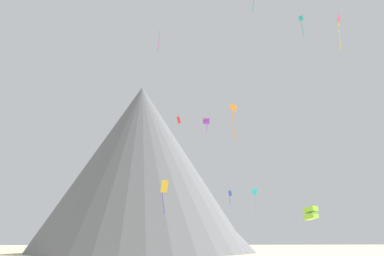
% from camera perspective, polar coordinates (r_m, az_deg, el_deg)
% --- Properties ---
extents(rock_massif, '(82.25, 82.25, 45.41)m').
position_cam_1_polar(rock_massif, '(136.73, -5.09, -5.47)').
color(rock_massif, slate).
rests_on(rock_massif, ground_plane).
extents(kite_red_mid, '(0.76, 0.70, 1.24)m').
position_cam_1_polar(kite_red_mid, '(84.55, -1.52, 0.94)').
color(kite_red_mid, red).
extents(kite_blue_low, '(0.64, 0.86, 2.51)m').
position_cam_1_polar(kite_blue_low, '(92.87, 4.38, -7.58)').
color(kite_blue_low, blue).
extents(kite_cyan_low, '(1.06, 0.39, 4.02)m').
position_cam_1_polar(kite_cyan_low, '(87.73, 7.18, -7.54)').
color(kite_cyan_low, '#33BCDB').
extents(kite_violet_mid, '(1.27, 1.33, 2.71)m').
position_cam_1_polar(kite_violet_mid, '(95.37, 1.64, 0.78)').
color(kite_violet_mid, purple).
extents(kite_lime_low, '(1.87, 1.87, 1.60)m').
position_cam_1_polar(kite_lime_low, '(58.81, 13.45, -9.46)').
color(kite_lime_low, '#8CD133').
extents(kite_gold_low, '(1.04, 1.04, 4.22)m').
position_cam_1_polar(kite_gold_low, '(62.96, -3.20, -6.98)').
color(kite_gold_low, gold).
extents(kite_teal_high, '(0.79, 0.59, 4.00)m').
position_cam_1_polar(kite_teal_high, '(86.40, 12.45, 11.71)').
color(kite_teal_high, teal).
extents(kite_orange_mid, '(0.99, 0.61, 5.16)m').
position_cam_1_polar(kite_orange_mid, '(65.81, 4.76, 1.57)').
color(kite_orange_mid, orange).
extents(kite_rainbow_high, '(0.74, 0.60, 5.01)m').
position_cam_1_polar(kite_rainbow_high, '(76.12, 16.49, 11.23)').
color(kite_rainbow_high, '#E5668C').
extents(kite_magenta_high, '(0.54, 1.01, 3.94)m').
position_cam_1_polar(kite_magenta_high, '(91.30, -3.76, 10.41)').
color(kite_magenta_high, '#D1339E').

